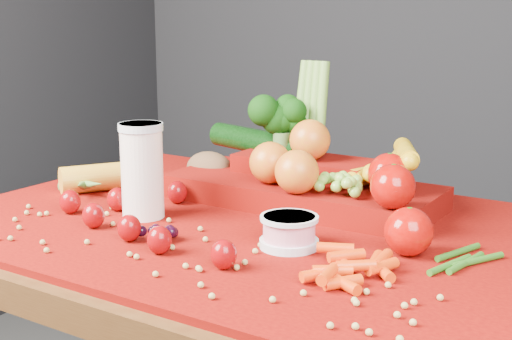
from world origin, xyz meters
The scene contains 12 objects.
table centered at (0.00, 0.00, 0.66)m, with size 1.10×0.80×0.75m.
red_cloth centered at (0.00, 0.00, 0.76)m, with size 1.05×0.75×0.01m, color #750B03.
milk_glass centered at (-0.17, -0.08, 0.85)m, with size 0.08×0.08×0.17m.
yogurt_bowl centered at (0.13, -0.09, 0.79)m, with size 0.09×0.09×0.05m.
strawberry_scatter centered at (-0.13, -0.15, 0.79)m, with size 0.44×0.28×0.05m.
dark_grape_cluster centered at (-0.06, -0.17, 0.78)m, with size 0.06×0.05×0.03m, color black, non-canonical shape.
soybean_scatter centered at (0.00, -0.20, 0.77)m, with size 0.84×0.24×0.01m, color tan, non-canonical shape.
corn_ear centered at (-0.38, -0.01, 0.78)m, with size 0.25×0.27×0.06m.
potato centered at (-0.22, 0.17, 0.80)m, with size 0.11×0.08×0.07m, color #503120.
baby_carrot_pile centered at (0.26, -0.15, 0.78)m, with size 0.17×0.17×0.03m, color red, non-canonical shape.
green_bean_pile centered at (0.38, -0.01, 0.77)m, with size 0.14×0.12×0.01m, color #255814, non-canonical shape.
produce_mound centered at (0.04, 0.15, 0.82)m, with size 0.61×0.36×0.27m.
Camera 1 is at (0.66, -1.01, 1.13)m, focal length 50.00 mm.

